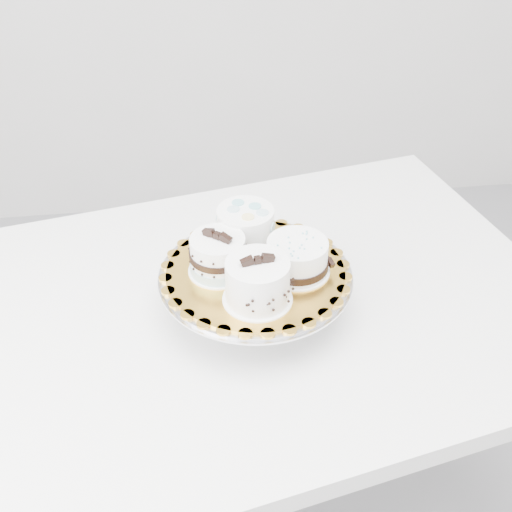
{
  "coord_description": "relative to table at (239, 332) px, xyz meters",
  "views": [
    {
      "loc": [
        -0.01,
        -0.69,
        1.56
      ],
      "look_at": [
        0.1,
        0.2,
        0.87
      ],
      "focal_mm": 45.0,
      "sensor_mm": 36.0,
      "label": 1
    }
  ],
  "objects": [
    {
      "name": "cake_dots",
      "position": [
        0.02,
        0.05,
        0.21
      ],
      "size": [
        0.13,
        0.13,
        0.08
      ],
      "rotation": [
        0.0,
        0.0,
        -0.18
      ],
      "color": "white",
      "rests_on": "cake_board"
    },
    {
      "name": "cake_stand",
      "position": [
        0.03,
        -0.03,
        0.14
      ],
      "size": [
        0.35,
        0.35,
        0.09
      ],
      "color": "gray",
      "rests_on": "table"
    },
    {
      "name": "cake_swirl",
      "position": [
        0.02,
        -0.11,
        0.21
      ],
      "size": [
        0.12,
        0.12,
        0.09
      ],
      "rotation": [
        0.0,
        0.0,
        0.16
      ],
      "color": "white",
      "rests_on": "cake_board"
    },
    {
      "name": "cake_banded",
      "position": [
        -0.04,
        -0.02,
        0.21
      ],
      "size": [
        0.13,
        0.13,
        0.09
      ],
      "rotation": [
        0.0,
        0.0,
        -0.66
      ],
      "color": "white",
      "rests_on": "cake_board"
    },
    {
      "name": "cake_board",
      "position": [
        0.03,
        -0.03,
        0.17
      ],
      "size": [
        0.38,
        0.38,
        0.0
      ],
      "primitive_type": "cylinder",
      "rotation": [
        0.0,
        0.0,
        -0.21
      ],
      "color": "gold",
      "rests_on": "cake_stand"
    },
    {
      "name": "cake_ribbon",
      "position": [
        0.1,
        -0.04,
        0.2
      ],
      "size": [
        0.14,
        0.14,
        0.06
      ],
      "rotation": [
        0.0,
        0.0,
        0.32
      ],
      "color": "white",
      "rests_on": "cake_board"
    },
    {
      "name": "table",
      "position": [
        0.0,
        0.0,
        0.0
      ],
      "size": [
        1.37,
        1.06,
        0.75
      ],
      "rotation": [
        0.0,
        0.0,
        0.21
      ],
      "color": "white",
      "rests_on": "floor"
    }
  ]
}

